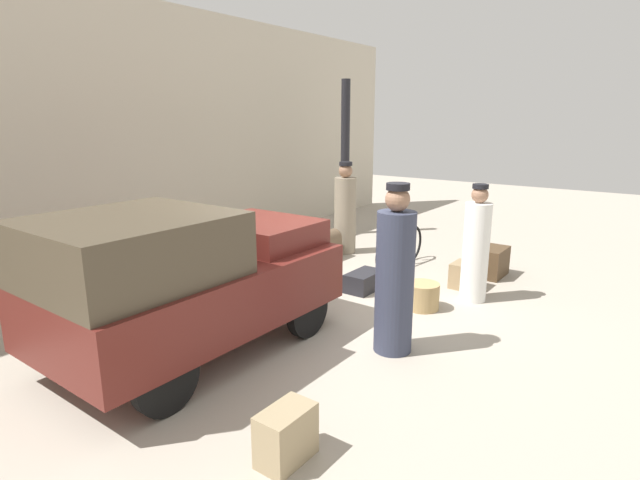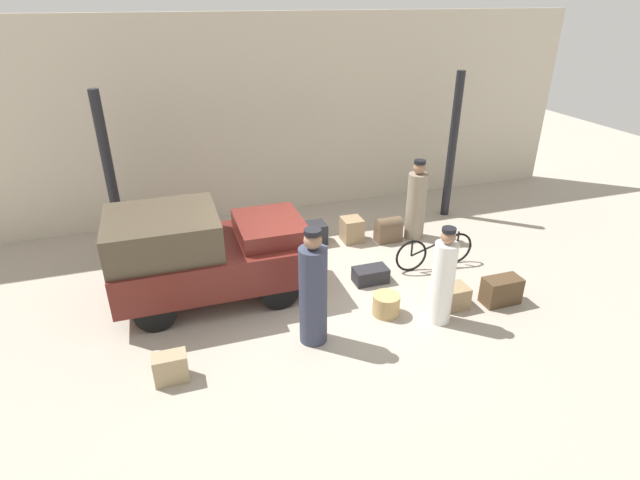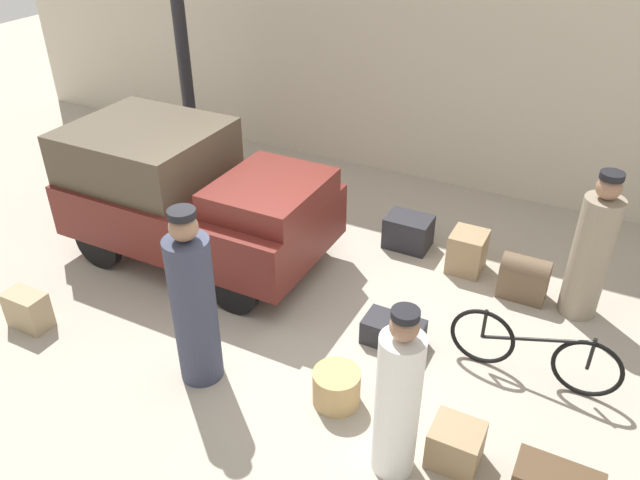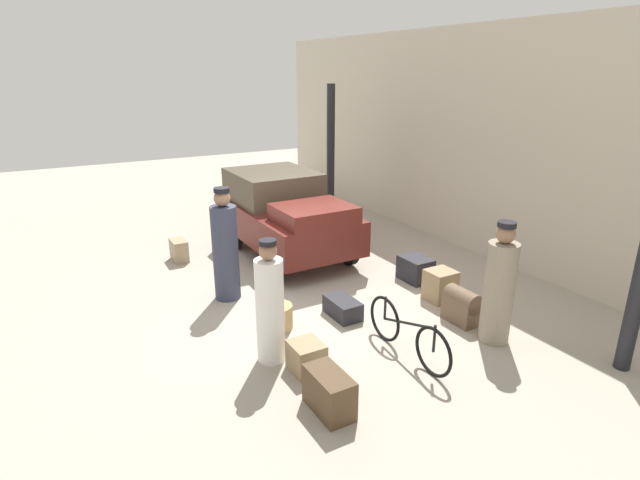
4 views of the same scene
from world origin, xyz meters
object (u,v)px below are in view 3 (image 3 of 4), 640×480
porter_standing_middle (398,400)px  trunk_wicker_pale (28,310)px  truck (189,192)px  trunk_barrel_dark (524,277)px  suitcase_small_leather (455,445)px  bicycle (533,351)px  porter_with_bicycle (194,305)px  wicker_basket (336,387)px  suitcase_black_upright (408,232)px  suitcase_tan_flat (393,332)px  porter_lifting_near_truck (591,252)px  trunk_umber_medium (467,252)px

porter_standing_middle → trunk_wicker_pale: 4.28m
truck → trunk_barrel_dark: (3.99, 0.99, -0.62)m
suitcase_small_leather → trunk_barrel_dark: bearing=89.7°
truck → bicycle: bearing=-4.5°
truck → suitcase_small_leather: 4.36m
bicycle → porter_with_bicycle: (-2.92, -1.45, 0.53)m
wicker_basket → trunk_barrel_dark: (1.22, 2.50, 0.09)m
porter_standing_middle → suitcase_black_upright: bearing=108.3°
suitcase_tan_flat → wicker_basket: bearing=-99.3°
bicycle → suitcase_black_upright: size_ratio=2.83×
bicycle → suitcase_black_upright: (-1.93, 1.76, -0.12)m
porter_lifting_near_truck → porter_with_bicycle: bearing=-139.0°
porter_lifting_near_truck → trunk_wicker_pale: (-5.34, -3.04, -0.58)m
bicycle → trunk_umber_medium: bicycle is taller
porter_with_bicycle → trunk_umber_medium: (1.83, 3.03, -0.60)m
truck → trunk_barrel_dark: bearing=14.0°
truck → wicker_basket: 3.24m
porter_with_bicycle → trunk_umber_medium: 3.59m
suitcase_black_upright → trunk_wicker_pale: bearing=-132.1°
porter_with_bicycle → suitcase_black_upright: size_ratio=3.23×
suitcase_black_upright → suitcase_small_leather: (1.57, -3.08, -0.02)m
porter_with_bicycle → trunk_umber_medium: bearing=58.9°
bicycle → trunk_wicker_pale: 5.34m
porter_with_bicycle → trunk_barrel_dark: porter_with_bicycle is taller
wicker_basket → trunk_umber_medium: 2.79m
porter_lifting_near_truck → trunk_barrel_dark: (-0.62, -0.01, -0.52)m
suitcase_black_upright → trunk_umber_medium: bearing=-12.1°
trunk_wicker_pale → truck: bearing=70.4°
porter_standing_middle → suitcase_small_leather: 0.78m
porter_lifting_near_truck → truck: bearing=-167.8°
truck → wicker_basket: (2.78, -1.51, -0.71)m
wicker_basket → porter_standing_middle: 1.04m
trunk_umber_medium → porter_lifting_near_truck: bearing=-10.2°
trunk_umber_medium → suitcase_small_leather: bearing=-75.9°
wicker_basket → porter_standing_middle: bearing=-30.2°
truck → porter_lifting_near_truck: size_ratio=1.85×
truck → porter_standing_middle: (3.52, -1.94, -0.13)m
truck → trunk_wicker_pale: truck is taller
porter_standing_middle → suitcase_small_leather: porter_standing_middle is taller
trunk_barrel_dark → suitcase_tan_flat: 1.80m
truck → suitcase_small_leather: bearing=-22.7°
truck → porter_standing_middle: 4.02m
wicker_basket → trunk_barrel_dark: 2.78m
wicker_basket → suitcase_tan_flat: bearing=80.7°
bicycle → porter_lifting_near_truck: 1.44m
wicker_basket → suitcase_small_leather: size_ratio=1.06×
suitcase_black_upright → suitcase_tan_flat: 1.97m
porter_with_bicycle → trunk_barrel_dark: bearing=47.2°
suitcase_tan_flat → suitcase_small_leather: (1.03, -1.19, 0.05)m
truck → wicker_basket: truck is taller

